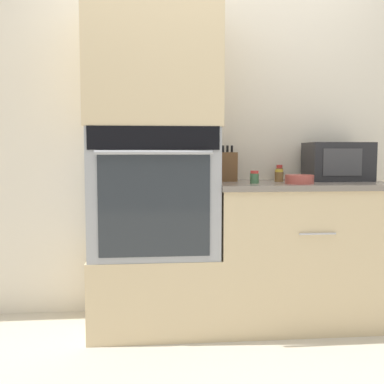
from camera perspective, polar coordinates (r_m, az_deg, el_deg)
ground_plane at (r=2.79m, az=3.97°, el=-18.50°), size 12.00×12.00×0.00m
wall_back at (r=3.19m, az=2.25°, el=7.46°), size 8.00×0.05×2.50m
oven_cabinet_base at (r=2.96m, az=-4.77°, el=-12.17°), size 0.79×0.60×0.48m
wall_oven at (r=2.83m, az=-4.86°, el=0.11°), size 0.77×0.64×0.78m
oven_cabinet_upper at (r=2.88m, az=-4.98°, el=16.25°), size 0.79×0.60×0.83m
counter_unit at (r=3.06m, az=13.48°, el=-7.41°), size 1.13×0.63×0.92m
microwave at (r=3.21m, az=18.01°, el=3.68°), size 0.42×0.27×0.26m
knife_block at (r=3.02m, az=4.51°, el=3.25°), size 0.12×0.11×0.24m
bowl at (r=2.84m, az=13.48°, el=1.59°), size 0.18×0.18×0.05m
condiment_jar_near at (r=3.01m, az=10.99°, el=2.05°), size 0.06×0.06×0.08m
condiment_jar_mid at (r=2.82m, az=7.93°, el=1.88°), size 0.05×0.05×0.08m
condiment_jar_far at (r=3.20m, az=11.03°, el=2.43°), size 0.05×0.05×0.11m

